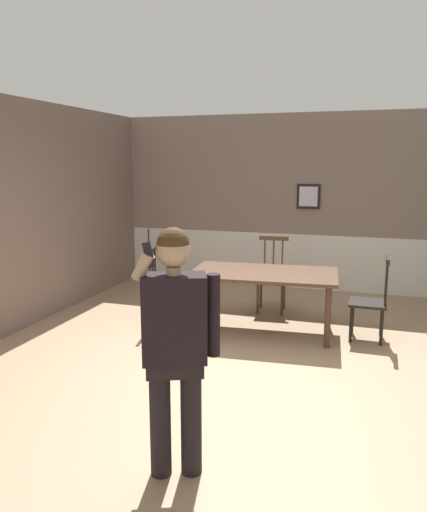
{
  "coord_description": "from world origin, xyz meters",
  "views": [
    {
      "loc": [
        1.17,
        -4.58,
        2.06
      ],
      "look_at": [
        -0.01,
        -0.9,
        1.33
      ],
      "focal_mm": 34.71,
      "sensor_mm": 36.0,
      "label": 1
    }
  ],
  "objects_px": {
    "chair_by_doorway": "(165,287)",
    "chair_at_table_head": "(371,301)",
    "person_figure": "(176,337)",
    "dining_table": "(264,278)",
    "chair_near_window": "(272,277)"
  },
  "relations": [
    {
      "from": "chair_by_doorway",
      "to": "chair_at_table_head",
      "type": "relative_size",
      "value": 0.99
    },
    {
      "from": "chair_at_table_head",
      "to": "person_figure",
      "type": "relative_size",
      "value": 0.6
    },
    {
      "from": "chair_by_doorway",
      "to": "dining_table",
      "type": "bearing_deg",
      "value": 83.58
    },
    {
      "from": "chair_near_window",
      "to": "person_figure",
      "type": "height_order",
      "value": "person_figure"
    },
    {
      "from": "person_figure",
      "to": "dining_table",
      "type": "bearing_deg",
      "value": -111.8
    },
    {
      "from": "chair_at_table_head",
      "to": "chair_by_doorway",
      "type": "bearing_deg",
      "value": 95.11
    },
    {
      "from": "dining_table",
      "to": "person_figure",
      "type": "height_order",
      "value": "person_figure"
    },
    {
      "from": "chair_by_doorway",
      "to": "person_figure",
      "type": "distance_m",
      "value": 3.21
    },
    {
      "from": "chair_near_window",
      "to": "chair_by_doorway",
      "type": "relative_size",
      "value": 1.05
    },
    {
      "from": "chair_by_doorway",
      "to": "chair_at_table_head",
      "type": "distance_m",
      "value": 2.53
    },
    {
      "from": "chair_by_doorway",
      "to": "person_figure",
      "type": "xyz_separation_m",
      "value": [
        1.32,
        -2.89,
        0.47
      ]
    },
    {
      "from": "dining_table",
      "to": "chair_at_table_head",
      "type": "bearing_deg",
      "value": 4.29
    },
    {
      "from": "dining_table",
      "to": "chair_at_table_head",
      "type": "xyz_separation_m",
      "value": [
        1.26,
        0.09,
        -0.2
      ]
    },
    {
      "from": "chair_near_window",
      "to": "chair_at_table_head",
      "type": "relative_size",
      "value": 1.04
    },
    {
      "from": "dining_table",
      "to": "chair_by_doorway",
      "type": "bearing_deg",
      "value": -175.35
    }
  ]
}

